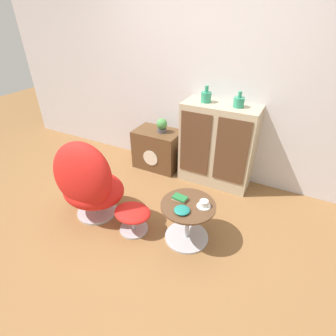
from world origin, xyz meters
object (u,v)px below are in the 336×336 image
object	(u,v)px
egg_chair	(88,183)
tv_console	(158,149)
sideboard	(217,145)
bowl	(182,210)
teacup	(204,204)
coffee_table	(187,220)
vase_leftmost	(206,97)
vase_inner_left	(239,102)
book_stack	(180,198)
ottoman	(133,215)
potted_plant	(162,125)

from	to	relation	value
egg_chair	tv_console	bearing A→B (deg)	85.15
sideboard	bowl	distance (m)	1.27
teacup	bowl	size ratio (longest dim) A/B	0.89
coffee_table	vase_leftmost	world-z (taller)	vase_leftmost
coffee_table	vase_inner_left	distance (m)	1.45
vase_inner_left	book_stack	size ratio (longest dim) A/B	1.19
sideboard	book_stack	distance (m)	1.11
teacup	book_stack	size ratio (longest dim) A/B	0.89
sideboard	vase_leftmost	distance (m)	0.63
egg_chair	bowl	xyz separation A→B (m)	(1.07, 0.06, 0.00)
book_stack	bowl	size ratio (longest dim) A/B	1.00
tv_console	coffee_table	xyz separation A→B (m)	(0.97, -1.13, -0.04)
vase_leftmost	vase_inner_left	xyz separation A→B (m)	(0.39, 0.00, -0.01)
sideboard	vase_inner_left	distance (m)	0.63
vase_leftmost	book_stack	size ratio (longest dim) A/B	1.31
vase_inner_left	book_stack	bearing A→B (deg)	-100.11
egg_chair	bowl	world-z (taller)	egg_chair
teacup	book_stack	bearing A→B (deg)	-177.13
vase_inner_left	ottoman	bearing A→B (deg)	-116.34
book_stack	tv_console	bearing A→B (deg)	128.34
egg_chair	potted_plant	xyz separation A→B (m)	(0.19, 1.31, 0.21)
potted_plant	book_stack	world-z (taller)	potted_plant
egg_chair	coffee_table	world-z (taller)	egg_chair
vase_inner_left	bowl	size ratio (longest dim) A/B	1.19
tv_console	vase_inner_left	world-z (taller)	vase_inner_left
vase_inner_left	bowl	world-z (taller)	vase_inner_left
bowl	teacup	bearing A→B (deg)	47.32
bowl	potted_plant	bearing A→B (deg)	125.38
ottoman	egg_chair	bearing A→B (deg)	-177.49
coffee_table	bowl	xyz separation A→B (m)	(-0.01, -0.12, 0.22)
vase_leftmost	potted_plant	world-z (taller)	vase_leftmost
coffee_table	bowl	distance (m)	0.25
vase_leftmost	teacup	xyz separation A→B (m)	(0.44, -1.10, -0.67)
tv_console	book_stack	distance (m)	1.41
tv_console	vase_leftmost	bearing A→B (deg)	1.41
coffee_table	vase_leftmost	bearing A→B (deg)	104.70
egg_chair	teacup	bearing A→B (deg)	10.41
vase_inner_left	tv_console	bearing A→B (deg)	-179.11
sideboard	book_stack	world-z (taller)	sideboard
tv_console	bowl	bearing A→B (deg)	-52.40
tv_console	ottoman	bearing A→B (deg)	-71.87
sideboard	vase_leftmost	world-z (taller)	vase_leftmost
coffee_table	tv_console	bearing A→B (deg)	130.74
sideboard	tv_console	xyz separation A→B (m)	(-0.87, -0.01, -0.26)
egg_chair	bowl	bearing A→B (deg)	3.25
sideboard	book_stack	xyz separation A→B (m)	(-0.01, -1.11, -0.08)
egg_chair	coffee_table	distance (m)	1.12
ottoman	teacup	bearing A→B (deg)	16.24
vase_inner_left	teacup	xyz separation A→B (m)	(0.05, -1.10, -0.66)
book_stack	vase_inner_left	bearing A→B (deg)	79.89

